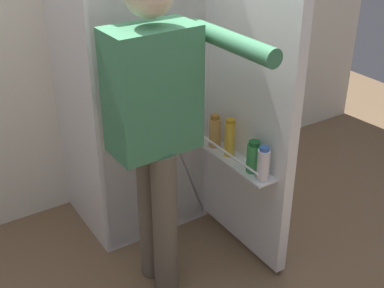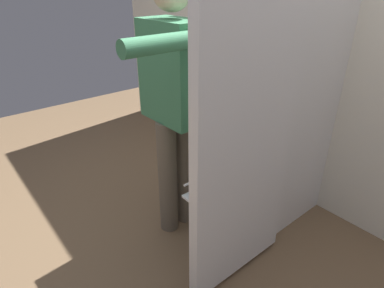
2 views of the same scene
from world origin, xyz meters
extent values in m
plane|color=brown|center=(0.00, 0.00, 0.00)|extent=(6.19, 6.19, 0.00)
cube|color=silver|center=(0.00, 0.89, 1.34)|extent=(4.40, 0.10, 2.68)
cube|color=white|center=(0.00, 0.54, 0.91)|extent=(0.67, 0.59, 1.82)
cube|color=white|center=(0.00, 0.25, 0.91)|extent=(0.63, 0.01, 1.78)
cube|color=white|center=(0.00, 0.30, 1.00)|extent=(0.59, 0.09, 0.01)
cube|color=white|center=(0.36, -0.08, 0.92)|extent=(0.06, 0.66, 1.78)
cube|color=white|center=(0.27, -0.08, 0.57)|extent=(0.12, 0.56, 0.01)
cylinder|color=silver|center=(0.22, -0.08, 0.64)|extent=(0.01, 0.53, 0.01)
cylinder|color=green|center=(0.28, -0.23, 0.65)|extent=(0.07, 0.07, 0.14)
cylinder|color=#195B28|center=(0.28, -0.23, 0.74)|extent=(0.06, 0.06, 0.02)
cylinder|color=gold|center=(0.28, -0.04, 0.67)|extent=(0.05, 0.05, 0.19)
cylinder|color=#BC8419|center=(0.28, -0.04, 0.78)|extent=(0.05, 0.05, 0.02)
cylinder|color=tan|center=(0.27, 0.09, 0.66)|extent=(0.07, 0.07, 0.16)
cylinder|color=#996623|center=(0.27, 0.09, 0.75)|extent=(0.05, 0.05, 0.02)
cylinder|color=white|center=(0.27, -0.31, 0.66)|extent=(0.06, 0.06, 0.16)
cylinder|color=#335BB2|center=(0.27, -0.31, 0.75)|extent=(0.05, 0.05, 0.02)
cylinder|color=#665B4C|center=(-0.19, -0.02, 0.39)|extent=(0.12, 0.12, 0.79)
cylinder|color=#665B4C|center=(-0.19, -0.16, 0.39)|extent=(0.12, 0.12, 0.79)
cube|color=#3D7F56|center=(-0.19, -0.09, 1.06)|extent=(0.40, 0.23, 0.56)
cylinder|color=#3D7F56|center=(-0.19, 0.11, 1.04)|extent=(0.08, 0.08, 0.52)
cylinder|color=#3D7F56|center=(0.08, -0.28, 1.28)|extent=(0.09, 0.53, 0.08)
camera|label=1|loc=(-1.14, -1.89, 1.89)|focal=47.92mm
camera|label=2|loc=(1.24, -1.14, 1.53)|focal=30.10mm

